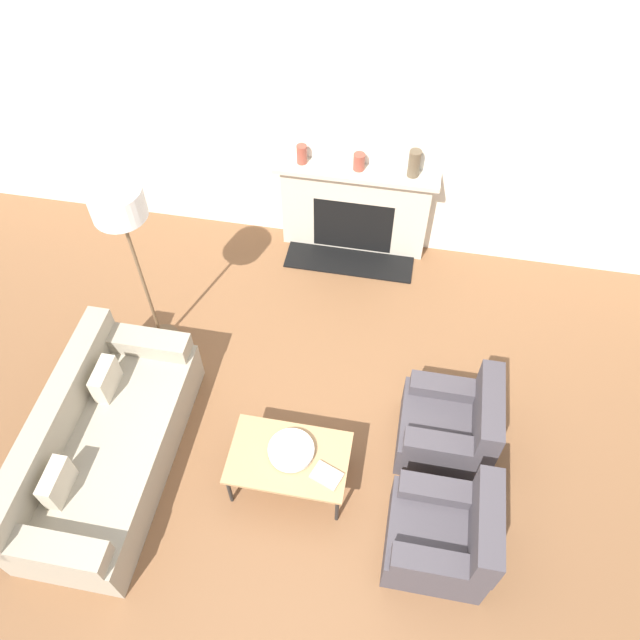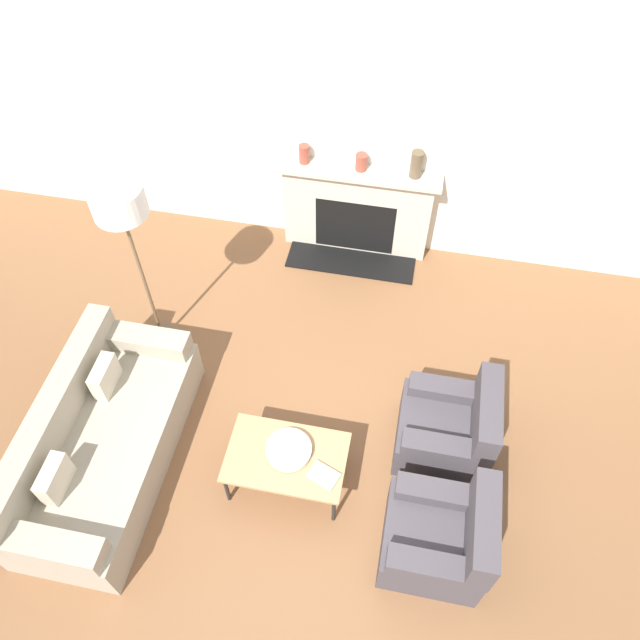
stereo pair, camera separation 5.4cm
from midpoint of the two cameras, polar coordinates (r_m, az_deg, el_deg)
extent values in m
plane|color=brown|center=(5.34, 0.36, -16.64)|extent=(18.00, 18.00, 0.00)
cube|color=silver|center=(6.21, 6.29, 16.95)|extent=(18.00, 0.06, 2.90)
cube|color=beige|center=(6.71, 3.62, 9.91)|extent=(1.54, 0.20, 1.00)
cube|color=black|center=(6.74, 3.44, 8.59)|extent=(0.85, 0.04, 0.65)
cube|color=black|center=(6.85, 3.04, 5.33)|extent=(1.39, 0.40, 0.02)
cube|color=beige|center=(6.35, 3.81, 13.26)|extent=(1.66, 0.28, 0.05)
cube|color=#9E937F|center=(5.58, -18.40, -11.11)|extent=(0.93, 2.06, 0.44)
cube|color=#9E937F|center=(5.41, -23.03, -8.20)|extent=(0.20, 2.06, 0.35)
cube|color=#9E937F|center=(5.05, -23.46, -18.39)|extent=(0.85, 0.22, 0.17)
cube|color=#9E937F|center=(5.73, -15.70, -1.76)|extent=(0.85, 0.22, 0.17)
cube|color=#C0B49C|center=(5.18, -22.82, -13.25)|extent=(0.12, 0.32, 0.28)
cube|color=#C0B49C|center=(5.52, -18.81, -4.91)|extent=(0.12, 0.32, 0.28)
cube|color=#423D42|center=(5.11, 10.53, -19.23)|extent=(0.75, 0.73, 0.41)
cube|color=#423D42|center=(4.77, 14.95, -17.97)|extent=(0.18, 0.73, 0.42)
cube|color=#423D42|center=(4.96, 11.26, -15.25)|extent=(0.67, 0.18, 0.12)
cube|color=#423D42|center=(4.77, 10.74, -21.25)|extent=(0.67, 0.18, 0.12)
cube|color=#423D42|center=(5.49, 11.33, -10.12)|extent=(0.75, 0.73, 0.41)
cube|color=#423D42|center=(5.18, 15.28, -8.37)|extent=(0.18, 0.73, 0.42)
cube|color=#423D42|center=(5.41, 11.98, -6.25)|extent=(0.67, 0.18, 0.12)
cube|color=#423D42|center=(5.13, 11.57, -11.36)|extent=(0.67, 0.18, 0.12)
cube|color=tan|center=(5.08, -2.80, -12.42)|extent=(0.96, 0.61, 0.03)
cylinder|color=black|center=(5.24, -8.22, -15.04)|extent=(0.03, 0.03, 0.39)
cylinder|color=black|center=(5.13, 1.58, -16.94)|extent=(0.03, 0.03, 0.39)
cylinder|color=black|center=(5.45, -6.63, -10.03)|extent=(0.03, 0.03, 0.39)
cylinder|color=black|center=(5.34, 2.62, -11.70)|extent=(0.03, 0.03, 0.39)
cylinder|color=silver|center=(5.07, -2.56, -11.93)|extent=(0.13, 0.13, 0.02)
cylinder|color=silver|center=(5.04, -2.57, -11.76)|extent=(0.37, 0.37, 0.05)
cube|color=#B2A893|center=(4.97, 0.66, -14.04)|extent=(0.27, 0.23, 0.02)
cylinder|color=brown|center=(6.36, -13.91, -1.57)|extent=(0.36, 0.36, 0.03)
cylinder|color=brown|center=(5.72, -15.52, 3.49)|extent=(0.03, 0.03, 1.66)
cylinder|color=white|center=(5.10, -17.72, 10.34)|extent=(0.43, 0.43, 0.25)
cylinder|color=brown|center=(6.37, -1.21, 14.93)|extent=(0.10, 0.10, 0.20)
cylinder|color=brown|center=(6.31, 4.05, 14.20)|extent=(0.12, 0.12, 0.17)
cylinder|color=brown|center=(6.25, 9.06, 13.87)|extent=(0.12, 0.12, 0.28)
camera|label=1|loc=(0.03, -89.73, 0.34)|focal=35.00mm
camera|label=2|loc=(0.03, 90.27, -0.34)|focal=35.00mm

